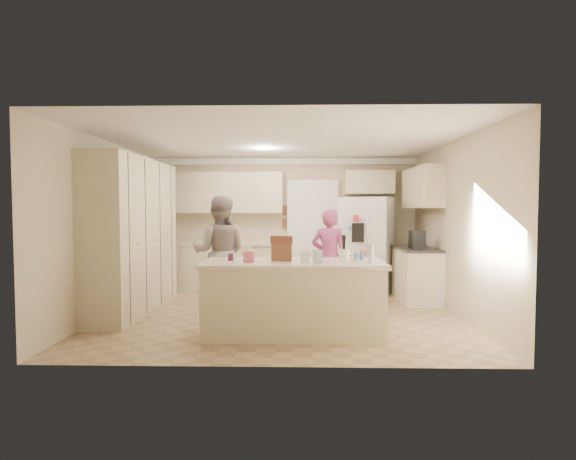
{
  "coord_description": "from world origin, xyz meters",
  "views": [
    {
      "loc": [
        0.26,
        -6.73,
        1.59
      ],
      "look_at": [
        0.1,
        0.35,
        1.25
      ],
      "focal_mm": 28.0,
      "sensor_mm": 36.0,
      "label": 1
    }
  ],
  "objects_px": {
    "coffee_maker": "(417,240)",
    "utensil_crock": "(345,255)",
    "teen_boy": "(219,252)",
    "island_base": "(293,299)",
    "dollhouse_body": "(282,252)",
    "refrigerator": "(367,245)",
    "teen_girl": "(329,258)",
    "tissue_box": "(249,257)"
  },
  "relations": [
    {
      "from": "refrigerator",
      "to": "teen_boy",
      "type": "distance_m",
      "value": 2.95
    },
    {
      "from": "refrigerator",
      "to": "island_base",
      "type": "bearing_deg",
      "value": -90.86
    },
    {
      "from": "island_base",
      "to": "teen_boy",
      "type": "xyz_separation_m",
      "value": [
        -1.19,
        1.43,
        0.46
      ]
    },
    {
      "from": "utensil_crock",
      "to": "teen_boy",
      "type": "distance_m",
      "value": 2.3
    },
    {
      "from": "utensil_crock",
      "to": "tissue_box",
      "type": "height_order",
      "value": "utensil_crock"
    },
    {
      "from": "refrigerator",
      "to": "teen_boy",
      "type": "relative_size",
      "value": 1.01
    },
    {
      "from": "island_base",
      "to": "tissue_box",
      "type": "xyz_separation_m",
      "value": [
        -0.55,
        -0.1,
        0.56
      ]
    },
    {
      "from": "refrigerator",
      "to": "coffee_maker",
      "type": "relative_size",
      "value": 6.0
    },
    {
      "from": "refrigerator",
      "to": "tissue_box",
      "type": "xyz_separation_m",
      "value": [
        -1.92,
        -3.0,
        0.1
      ]
    },
    {
      "from": "coffee_maker",
      "to": "utensil_crock",
      "type": "bearing_deg",
      "value": -127.12
    },
    {
      "from": "coffee_maker",
      "to": "island_base",
      "type": "relative_size",
      "value": 0.14
    },
    {
      "from": "island_base",
      "to": "dollhouse_body",
      "type": "distance_m",
      "value": 0.62
    },
    {
      "from": "teen_boy",
      "to": "utensil_crock",
      "type": "bearing_deg",
      "value": 142.16
    },
    {
      "from": "utensil_crock",
      "to": "teen_boy",
      "type": "bearing_deg",
      "value": 143.01
    },
    {
      "from": "refrigerator",
      "to": "dollhouse_body",
      "type": "bearing_deg",
      "value": -94.07
    },
    {
      "from": "dollhouse_body",
      "to": "utensil_crock",
      "type": "bearing_deg",
      "value": -3.58
    },
    {
      "from": "dollhouse_body",
      "to": "coffee_maker",
      "type": "bearing_deg",
      "value": 39.29
    },
    {
      "from": "refrigerator",
      "to": "teen_girl",
      "type": "xyz_separation_m",
      "value": [
        -0.81,
        -1.37,
        -0.1
      ]
    },
    {
      "from": "refrigerator",
      "to": "dollhouse_body",
      "type": "xyz_separation_m",
      "value": [
        -1.52,
        -2.8,
        0.14
      ]
    },
    {
      "from": "utensil_crock",
      "to": "tissue_box",
      "type": "distance_m",
      "value": 1.21
    },
    {
      "from": "dollhouse_body",
      "to": "teen_boy",
      "type": "height_order",
      "value": "teen_boy"
    },
    {
      "from": "island_base",
      "to": "utensil_crock",
      "type": "xyz_separation_m",
      "value": [
        0.65,
        0.05,
        0.56
      ]
    },
    {
      "from": "refrigerator",
      "to": "teen_girl",
      "type": "height_order",
      "value": "refrigerator"
    },
    {
      "from": "coffee_maker",
      "to": "teen_girl",
      "type": "distance_m",
      "value": 1.56
    },
    {
      "from": "tissue_box",
      "to": "dollhouse_body",
      "type": "bearing_deg",
      "value": 26.57
    },
    {
      "from": "dollhouse_body",
      "to": "teen_girl",
      "type": "bearing_deg",
      "value": 63.65
    },
    {
      "from": "island_base",
      "to": "teen_boy",
      "type": "bearing_deg",
      "value": 129.62
    },
    {
      "from": "utensil_crock",
      "to": "island_base",
      "type": "bearing_deg",
      "value": -175.6
    },
    {
      "from": "dollhouse_body",
      "to": "refrigerator",
      "type": "bearing_deg",
      "value": 61.61
    },
    {
      "from": "coffee_maker",
      "to": "tissue_box",
      "type": "distance_m",
      "value": 3.28
    },
    {
      "from": "dollhouse_body",
      "to": "teen_girl",
      "type": "height_order",
      "value": "teen_girl"
    },
    {
      "from": "tissue_box",
      "to": "island_base",
      "type": "bearing_deg",
      "value": 10.3
    },
    {
      "from": "coffee_maker",
      "to": "teen_boy",
      "type": "bearing_deg",
      "value": -171.82
    },
    {
      "from": "dollhouse_body",
      "to": "teen_boy",
      "type": "xyz_separation_m",
      "value": [
        -1.04,
        1.33,
        -0.14
      ]
    },
    {
      "from": "coffee_maker",
      "to": "island_base",
      "type": "distance_m",
      "value": 2.87
    },
    {
      "from": "utensil_crock",
      "to": "refrigerator",
      "type": "bearing_deg",
      "value": 75.93
    },
    {
      "from": "coffee_maker",
      "to": "teen_girl",
      "type": "bearing_deg",
      "value": -166.13
    },
    {
      "from": "tissue_box",
      "to": "teen_girl",
      "type": "relative_size",
      "value": 0.09
    },
    {
      "from": "refrigerator",
      "to": "utensil_crock",
      "type": "distance_m",
      "value": 2.94
    },
    {
      "from": "refrigerator",
      "to": "utensil_crock",
      "type": "height_order",
      "value": "refrigerator"
    },
    {
      "from": "coffee_maker",
      "to": "dollhouse_body",
      "type": "bearing_deg",
      "value": -140.71
    },
    {
      "from": "utensil_crock",
      "to": "teen_girl",
      "type": "distance_m",
      "value": 1.5
    }
  ]
}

